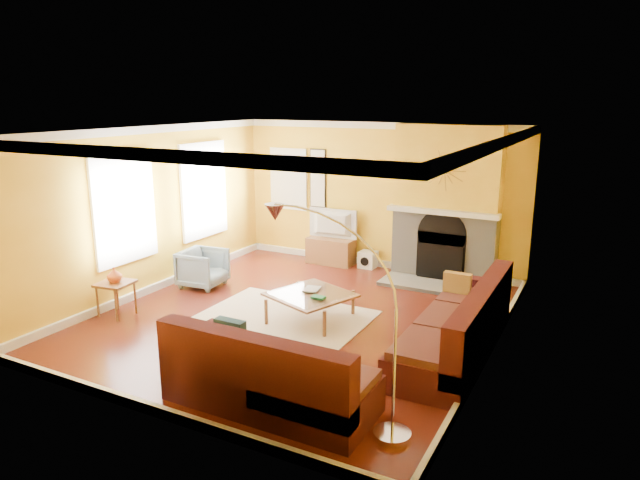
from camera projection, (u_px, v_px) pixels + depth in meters
The scene contains 27 objects.
floor at pixel (299, 318), 8.35m from camera, with size 5.50×6.00×0.02m, color maroon.
ceiling at pixel (297, 130), 7.69m from camera, with size 5.50×6.00×0.02m, color white.
wall_back at pixel (378, 196), 10.60m from camera, with size 5.50×0.02×2.70m, color yellow.
wall_front at pixel (141, 290), 5.43m from camera, with size 5.50×0.02×2.70m, color yellow.
wall_left at pixel (151, 210), 9.26m from camera, with size 0.02×6.00×2.70m, color yellow.
wall_right at pixel (499, 252), 6.78m from camera, with size 0.02×6.00×2.70m, color yellow.
baseboard at pixel (299, 314), 8.33m from camera, with size 5.50×6.00×0.12m, color white, non-canonical shape.
crown_molding at pixel (297, 135), 7.70m from camera, with size 5.50×6.00×0.12m, color white, non-canonical shape.
window_left_near at pixel (203, 190), 10.32m from camera, with size 0.06×1.22×1.72m, color white.
window_left_far at pixel (124, 208), 8.69m from camera, with size 0.06×1.22×1.72m, color white.
window_back at pixel (289, 179), 11.37m from camera, with size 0.82×0.06×1.22m, color white.
wall_art at pixel (318, 178), 11.07m from camera, with size 0.34×0.04×1.14m, color white.
fireplace at pixel (446, 204), 9.82m from camera, with size 1.80×0.40×2.70m, color gray, non-canonical shape.
mantel at pixel (442, 212), 9.64m from camera, with size 1.92×0.22×0.08m, color white.
hearth at pixel (433, 286), 9.67m from camera, with size 1.80×0.70×0.06m, color gray.
sunburst at pixel (445, 171), 9.47m from camera, with size 0.70×0.04×0.70m, color olive, non-canonical shape.
rug at pixel (283, 318), 8.32m from camera, with size 2.40×1.80×0.02m, color beige.
sectional_sofa at pixel (362, 321), 7.05m from camera, with size 2.90×3.99×0.90m, color #461618, non-canonical shape.
coffee_table at pixel (311, 307), 8.22m from camera, with size 1.03×1.03×0.41m, color white, non-canonical shape.
media_console at pixel (331, 251), 11.00m from camera, with size 0.91×0.41×0.50m, color brown.
tv at pixel (331, 224), 10.87m from camera, with size 0.98×0.13×0.56m, color black.
subwoofer at pixel (368, 259), 10.77m from camera, with size 0.31×0.31×0.31m, color white.
armchair at pixel (203, 268), 9.66m from camera, with size 0.68×0.70×0.64m, color gray.
side_table at pixel (117, 299), 8.38m from camera, with size 0.47×0.47×0.51m, color brown, non-canonical shape.
vase at pixel (114, 275), 8.29m from camera, with size 0.21×0.21×0.22m, color orange.
book at pixel (305, 289), 8.32m from camera, with size 0.21×0.29×0.03m, color white.
arc_lamp at pixel (338, 322), 5.41m from camera, with size 1.36×0.36×2.14m, color silver, non-canonical shape.
Camera 1 is at (3.90, -6.78, 3.14)m, focal length 32.00 mm.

